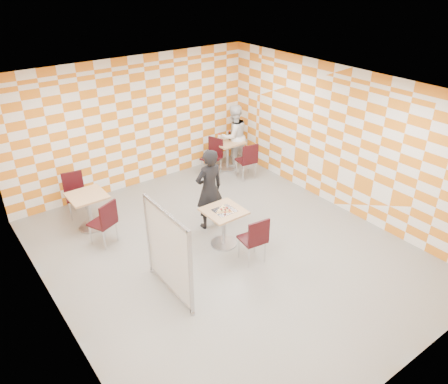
% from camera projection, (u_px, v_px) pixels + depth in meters
% --- Properties ---
extents(room_shell, '(7.00, 7.00, 7.00)m').
position_uv_depth(room_shell, '(208.00, 169.00, 7.80)').
color(room_shell, gray).
rests_on(room_shell, ground).
extents(main_table, '(0.70, 0.70, 0.75)m').
position_uv_depth(main_table, '(224.00, 221.00, 8.12)').
color(main_table, tan).
rests_on(main_table, ground).
extents(second_table, '(0.70, 0.70, 0.75)m').
position_uv_depth(second_table, '(227.00, 150.00, 11.11)').
color(second_table, tan).
rests_on(second_table, ground).
extents(empty_table, '(0.70, 0.70, 0.75)m').
position_uv_depth(empty_table, '(88.00, 205.00, 8.63)').
color(empty_table, tan).
rests_on(empty_table, ground).
extents(chair_main_front, '(0.47, 0.48, 0.92)m').
position_uv_depth(chair_main_front, '(255.00, 237.00, 7.60)').
color(chair_main_front, black).
rests_on(chair_main_front, ground).
extents(chair_second_front, '(0.48, 0.49, 0.92)m').
position_uv_depth(chair_second_front, '(248.00, 159.00, 10.55)').
color(chair_second_front, black).
rests_on(chair_second_front, ground).
extents(chair_second_side, '(0.55, 0.54, 0.92)m').
position_uv_depth(chair_second_side, '(213.00, 153.00, 10.81)').
color(chair_second_side, black).
rests_on(chair_second_side, ground).
extents(chair_empty_near, '(0.56, 0.56, 0.92)m').
position_uv_depth(chair_empty_near, '(105.00, 220.00, 8.09)').
color(chair_empty_near, black).
rests_on(chair_empty_near, ground).
extents(chair_empty_far, '(0.50, 0.50, 0.92)m').
position_uv_depth(chair_empty_far, '(75.00, 190.00, 9.11)').
color(chair_empty_far, black).
rests_on(chair_empty_far, ground).
extents(partition, '(0.08, 1.38, 1.55)m').
position_uv_depth(partition, '(168.00, 253.00, 6.79)').
color(partition, white).
rests_on(partition, ground).
extents(man_dark, '(0.62, 0.41, 1.67)m').
position_uv_depth(man_dark, '(209.00, 189.00, 8.54)').
color(man_dark, black).
rests_on(man_dark, ground).
extents(man_white, '(0.82, 0.66, 1.63)m').
position_uv_depth(man_white, '(234.00, 136.00, 11.11)').
color(man_white, white).
rests_on(man_white, ground).
extents(pizza_on_foil, '(0.40, 0.40, 0.04)m').
position_uv_depth(pizza_on_foil, '(224.00, 210.00, 7.98)').
color(pizza_on_foil, silver).
rests_on(pizza_on_foil, main_table).
extents(sport_bottle, '(0.06, 0.06, 0.20)m').
position_uv_depth(sport_bottle, '(219.00, 138.00, 10.96)').
color(sport_bottle, white).
rests_on(sport_bottle, second_table).
extents(soda_bottle, '(0.07, 0.07, 0.23)m').
position_uv_depth(soda_bottle, '(230.00, 135.00, 11.05)').
color(soda_bottle, black).
rests_on(soda_bottle, second_table).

